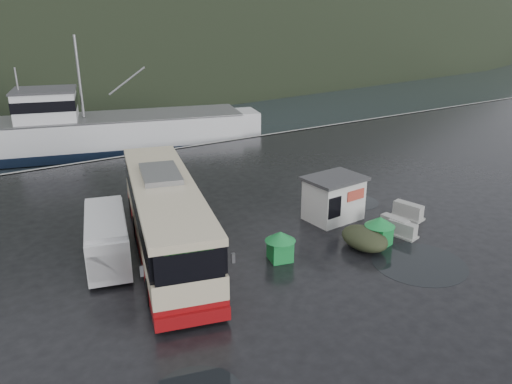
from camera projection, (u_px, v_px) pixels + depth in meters
ground at (258, 255)px, 24.01m from camera, size 160.00×160.00×0.00m
quay_edge at (125, 156)px, 39.94m from camera, size 160.00×0.60×1.50m
coach_bus at (168, 251)px, 24.38m from camera, size 6.56×13.85×3.81m
white_van at (109, 260)px, 23.50m from camera, size 3.24×5.86×2.32m
waste_bin_left at (378, 245)px, 25.05m from camera, size 1.30×1.30×1.51m
waste_bin_right at (280, 260)px, 23.56m from camera, size 1.25×1.25×1.45m
dome_tent at (364, 248)px, 24.73m from camera, size 1.94×2.67×1.03m
ticket_kiosk at (332, 219)px, 28.14m from camera, size 3.32×2.61×2.48m
jersey_barrier_a at (402, 236)px, 26.02m from camera, size 1.12×1.70×0.78m
jersey_barrier_b at (394, 232)px, 26.50m from camera, size 1.00×1.73×0.82m
jersey_barrier_c at (407, 218)px, 28.25m from camera, size 1.26×1.91×0.88m
fishing_trawler at (121, 136)px, 46.16m from camera, size 26.73×12.33×10.46m
puddles at (364, 269)px, 22.75m from camera, size 18.26×12.60×0.01m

